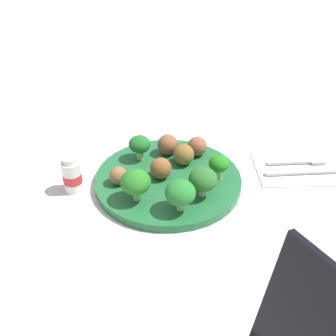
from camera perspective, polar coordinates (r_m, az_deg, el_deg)
ground_plane at (r=0.79m, az=0.00°, el=-2.16°), size 4.00×4.00×0.00m
plate at (r=0.78m, az=0.00°, el=-1.69°), size 0.28×0.28×0.02m
broccoli_floret_back_right at (r=0.68m, az=1.72°, el=-3.51°), size 0.05×0.05×0.06m
broccoli_floret_mid_left at (r=0.72m, az=4.92°, el=-1.63°), size 0.05×0.05×0.06m
broccoli_floret_far_rim at (r=0.70m, az=-4.54°, el=-2.02°), size 0.05×0.05×0.06m
broccoli_floret_front_left at (r=0.82m, az=-3.99°, el=3.25°), size 0.04×0.04×0.05m
broccoli_floret_back_left at (r=0.77m, az=7.12°, el=0.48°), size 0.04×0.04×0.05m
meatball_near_rim at (r=0.84m, az=4.11°, el=3.06°), size 0.04×0.04×0.04m
meatball_front_right at (r=0.81m, az=2.20°, el=1.89°), size 0.04×0.04×0.04m
meatball_mid_right at (r=0.84m, az=-0.04°, el=3.28°), size 0.04×0.04×0.04m
meatball_center at (r=0.76m, az=-6.95°, el=-1.07°), size 0.03×0.03×0.03m
meatball_far_rim at (r=0.77m, az=-1.03°, el=0.05°), size 0.04×0.04×0.04m
napkin at (r=0.87m, az=17.73°, el=-0.06°), size 0.18×0.13×0.01m
fork at (r=0.88m, az=17.93°, el=0.89°), size 0.12×0.02×0.01m
knife at (r=0.85m, az=18.57°, el=-0.45°), size 0.15×0.02×0.01m
yogurt_bottle at (r=0.77m, az=-13.27°, el=-1.08°), size 0.04×0.04×0.07m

